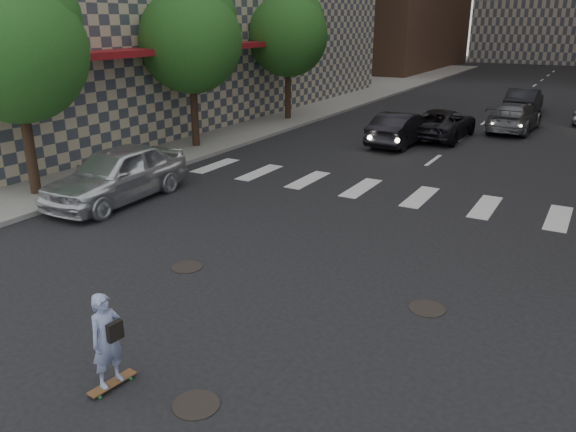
% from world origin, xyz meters
% --- Properties ---
extents(ground, '(160.00, 160.00, 0.00)m').
position_xyz_m(ground, '(0.00, 0.00, 0.00)').
color(ground, black).
rests_on(ground, ground).
extents(sidewalk_left, '(13.00, 80.00, 0.15)m').
position_xyz_m(sidewalk_left, '(-14.50, 20.00, 0.07)').
color(sidewalk_left, gray).
rests_on(sidewalk_left, ground).
extents(tree_a, '(4.20, 4.20, 6.60)m').
position_xyz_m(tree_a, '(-9.45, 3.14, 4.65)').
color(tree_a, '#382619').
rests_on(tree_a, sidewalk_left).
extents(tree_b, '(4.20, 4.20, 6.60)m').
position_xyz_m(tree_b, '(-9.45, 11.14, 4.65)').
color(tree_b, '#382619').
rests_on(tree_b, sidewalk_left).
extents(tree_c, '(4.20, 4.20, 6.60)m').
position_xyz_m(tree_c, '(-9.45, 19.14, 4.65)').
color(tree_c, '#382619').
rests_on(tree_c, sidewalk_left).
extents(manhole_a, '(0.70, 0.70, 0.02)m').
position_xyz_m(manhole_a, '(1.20, -2.50, 0.01)').
color(manhole_a, black).
rests_on(manhole_a, ground).
extents(manhole_b, '(0.70, 0.70, 0.02)m').
position_xyz_m(manhole_b, '(-2.00, 1.20, 0.01)').
color(manhole_b, black).
rests_on(manhole_b, ground).
extents(manhole_c, '(0.70, 0.70, 0.02)m').
position_xyz_m(manhole_c, '(3.30, 2.00, 0.01)').
color(manhole_c, black).
rests_on(manhole_c, ground).
extents(skateboarder, '(0.43, 0.81, 1.58)m').
position_xyz_m(skateboarder, '(-0.18, -2.79, 0.83)').
color(skateboarder, brown).
rests_on(skateboarder, ground).
extents(silver_sedan, '(2.17, 5.03, 1.69)m').
position_xyz_m(silver_sedan, '(-7.00, 4.05, 0.85)').
color(silver_sedan, silver).
rests_on(silver_sedan, ground).
extents(traffic_car_a, '(1.85, 4.48, 1.44)m').
position_xyz_m(traffic_car_a, '(-2.11, 16.15, 0.72)').
color(traffic_car_a, black).
rests_on(traffic_car_a, ground).
extents(traffic_car_b, '(2.24, 4.97, 1.41)m').
position_xyz_m(traffic_car_b, '(1.71, 22.00, 0.71)').
color(traffic_car_b, '#575A5F').
rests_on(traffic_car_b, ground).
extents(traffic_car_c, '(2.37, 4.92, 1.35)m').
position_xyz_m(traffic_car_c, '(-0.92, 18.51, 0.68)').
color(traffic_car_c, black).
rests_on(traffic_car_c, ground).
extents(traffic_car_e, '(1.63, 4.60, 1.51)m').
position_xyz_m(traffic_car_e, '(1.35, 27.76, 0.76)').
color(traffic_car_e, black).
rests_on(traffic_car_e, ground).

